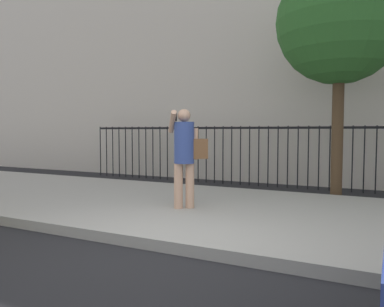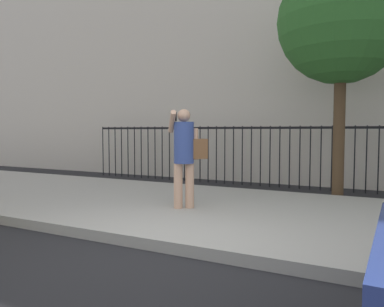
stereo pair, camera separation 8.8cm
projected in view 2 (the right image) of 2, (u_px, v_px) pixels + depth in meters
The scene contains 5 objects.
ground_plane at pixel (164, 254), 4.55m from camera, with size 60.00×60.00×0.00m, color black.
sidewalk at pixel (232, 212), 6.49m from camera, with size 28.00×4.40×0.15m, color #9E9B93.
iron_fence at pixel (285, 148), 9.71m from camera, with size 12.03×0.04×1.60m.
pedestrian_on_phone at pixel (185, 151), 6.44m from camera, with size 0.71×0.65×1.69m.
street_tree_near at pixel (342, 21), 7.81m from camera, with size 2.62×2.62×5.07m.
Camera 2 is at (2.35, -3.81, 1.48)m, focal length 35.41 mm.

